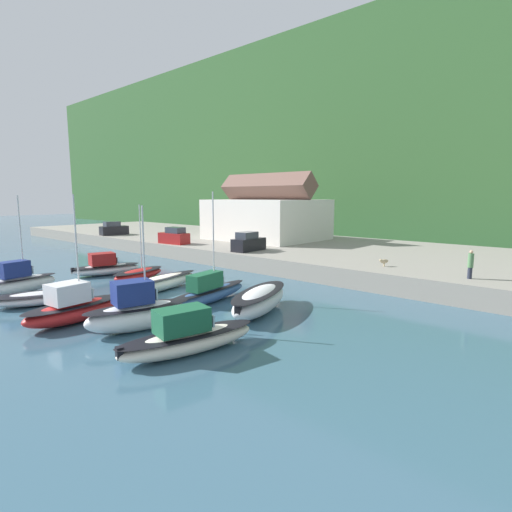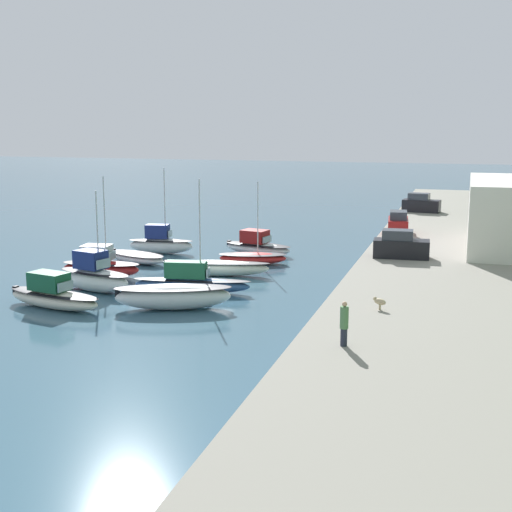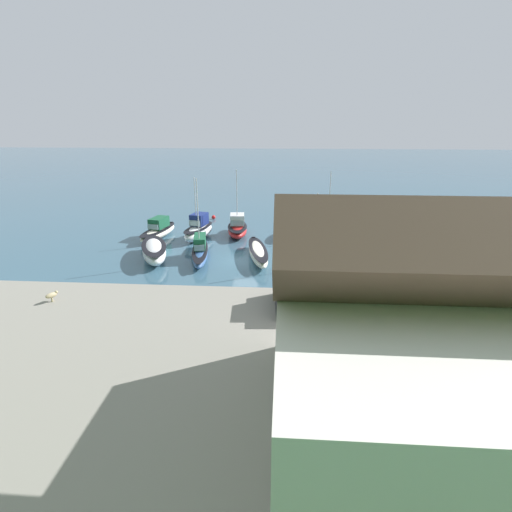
{
  "view_description": "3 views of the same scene",
  "coord_description": "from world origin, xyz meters",
  "px_view_note": "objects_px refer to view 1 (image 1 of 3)",
  "views": [
    {
      "loc": [
        26.23,
        -19.29,
        7.74
      ],
      "look_at": [
        3.35,
        6.47,
        2.62
      ],
      "focal_mm": 28.0,
      "sensor_mm": 36.0,
      "label": 1
    },
    {
      "loc": [
        50.59,
        18.27,
        12.08
      ],
      "look_at": [
        -3.92,
        2.09,
        1.24
      ],
      "focal_mm": 50.0,
      "sensor_mm": 36.0,
      "label": 2
    },
    {
      "loc": [
        -3.6,
        37.35,
        13.31
      ],
      "look_at": [
        -1.43,
        5.47,
        2.34
      ],
      "focal_mm": 28.0,
      "sensor_mm": 36.0,
      "label": 3
    }
  ],
  "objects_px": {
    "moored_boat_7": "(73,308)",
    "parked_car_1": "(114,229)",
    "moored_boat_3": "(208,292)",
    "moored_boat_9": "(188,337)",
    "moored_boat_4": "(260,300)",
    "dog_on_quay": "(384,261)",
    "moored_boat_5": "(18,282)",
    "parked_car_2": "(174,237)",
    "moored_boat_8": "(138,312)",
    "moored_boat_6": "(38,298)",
    "moored_boat_2": "(160,283)",
    "moored_boat_0": "(105,267)",
    "person_on_quay": "(470,264)",
    "parked_car_0": "(248,243)",
    "moored_boat_1": "(139,274)"
  },
  "relations": [
    {
      "from": "moored_boat_7",
      "to": "moored_boat_1",
      "type": "bearing_deg",
      "value": 124.51
    },
    {
      "from": "moored_boat_9",
      "to": "parked_car_2",
      "type": "xyz_separation_m",
      "value": [
        -27.1,
        19.6,
        1.77
      ]
    },
    {
      "from": "moored_boat_7",
      "to": "parked_car_1",
      "type": "xyz_separation_m",
      "value": [
        -34.98,
        22.17,
        1.68
      ]
    },
    {
      "from": "moored_boat_5",
      "to": "person_on_quay",
      "type": "bearing_deg",
      "value": 29.28
    },
    {
      "from": "parked_car_0",
      "to": "parked_car_1",
      "type": "xyz_separation_m",
      "value": [
        -29.04,
        -0.36,
        0.0
      ]
    },
    {
      "from": "moored_boat_6",
      "to": "moored_boat_8",
      "type": "relative_size",
      "value": 0.9
    },
    {
      "from": "moored_boat_9",
      "to": "parked_car_1",
      "type": "bearing_deg",
      "value": 167.3
    },
    {
      "from": "moored_boat_1",
      "to": "parked_car_0",
      "type": "xyz_separation_m",
      "value": [
        2.46,
        12.6,
        2.06
      ]
    },
    {
      "from": "moored_boat_2",
      "to": "moored_boat_6",
      "type": "bearing_deg",
      "value": -120.2
    },
    {
      "from": "moored_boat_7",
      "to": "parked_car_1",
      "type": "height_order",
      "value": "moored_boat_7"
    },
    {
      "from": "moored_boat_3",
      "to": "moored_boat_7",
      "type": "xyz_separation_m",
      "value": [
        -2.79,
        -8.7,
        0.11
      ]
    },
    {
      "from": "moored_boat_4",
      "to": "person_on_quay",
      "type": "relative_size",
      "value": 3.74
    },
    {
      "from": "moored_boat_1",
      "to": "moored_boat_9",
      "type": "height_order",
      "value": "moored_boat_1"
    },
    {
      "from": "moored_boat_0",
      "to": "parked_car_1",
      "type": "bearing_deg",
      "value": 162.3
    },
    {
      "from": "moored_boat_2",
      "to": "moored_boat_9",
      "type": "height_order",
      "value": "moored_boat_9"
    },
    {
      "from": "moored_boat_8",
      "to": "parked_car_1",
      "type": "xyz_separation_m",
      "value": [
        -39.32,
        20.29,
        1.5
      ]
    },
    {
      "from": "moored_boat_3",
      "to": "moored_boat_7",
      "type": "height_order",
      "value": "moored_boat_3"
    },
    {
      "from": "moored_boat_0",
      "to": "parked_car_0",
      "type": "relative_size",
      "value": 1.63
    },
    {
      "from": "moored_boat_8",
      "to": "parked_car_2",
      "type": "bearing_deg",
      "value": 153.35
    },
    {
      "from": "moored_boat_9",
      "to": "dog_on_quay",
      "type": "distance_m",
      "value": 21.29
    },
    {
      "from": "parked_car_0",
      "to": "parked_car_1",
      "type": "bearing_deg",
      "value": 177.09
    },
    {
      "from": "moored_boat_3",
      "to": "moored_boat_9",
      "type": "bearing_deg",
      "value": -56.98
    },
    {
      "from": "moored_boat_9",
      "to": "parked_car_0",
      "type": "xyz_separation_m",
      "value": [
        -15.18,
        20.93,
        1.77
      ]
    },
    {
      "from": "moored_boat_3",
      "to": "moored_boat_0",
      "type": "bearing_deg",
      "value": 169.79
    },
    {
      "from": "moored_boat_8",
      "to": "moored_boat_4",
      "type": "bearing_deg",
      "value": 82.36
    },
    {
      "from": "moored_boat_0",
      "to": "moored_boat_1",
      "type": "distance_m",
      "value": 4.64
    },
    {
      "from": "moored_boat_7",
      "to": "dog_on_quay",
      "type": "xyz_separation_m",
      "value": [
        9.92,
        22.83,
        1.22
      ]
    },
    {
      "from": "moored_boat_4",
      "to": "dog_on_quay",
      "type": "distance_m",
      "value": 13.89
    },
    {
      "from": "moored_boat_0",
      "to": "moored_boat_4",
      "type": "relative_size",
      "value": 0.88
    },
    {
      "from": "moored_boat_8",
      "to": "person_on_quay",
      "type": "height_order",
      "value": "moored_boat_8"
    },
    {
      "from": "moored_boat_3",
      "to": "moored_boat_4",
      "type": "height_order",
      "value": "moored_boat_3"
    },
    {
      "from": "moored_boat_4",
      "to": "moored_boat_5",
      "type": "relative_size",
      "value": 1.02
    },
    {
      "from": "parked_car_1",
      "to": "parked_car_2",
      "type": "relative_size",
      "value": 1.01
    },
    {
      "from": "moored_boat_2",
      "to": "moored_boat_6",
      "type": "relative_size",
      "value": 1.33
    },
    {
      "from": "moored_boat_1",
      "to": "moored_boat_3",
      "type": "height_order",
      "value": "moored_boat_3"
    },
    {
      "from": "moored_boat_6",
      "to": "parked_car_1",
      "type": "height_order",
      "value": "parked_car_1"
    },
    {
      "from": "moored_boat_0",
      "to": "moored_boat_7",
      "type": "relative_size",
      "value": 0.89
    },
    {
      "from": "moored_boat_1",
      "to": "moored_boat_8",
      "type": "xyz_separation_m",
      "value": [
        12.74,
        -8.05,
        0.57
      ]
    },
    {
      "from": "parked_car_1",
      "to": "moored_boat_5",
      "type": "bearing_deg",
      "value": -34.46
    },
    {
      "from": "moored_boat_4",
      "to": "dog_on_quay",
      "type": "bearing_deg",
      "value": 59.12
    },
    {
      "from": "parked_car_1",
      "to": "person_on_quay",
      "type": "xyz_separation_m",
      "value": [
        51.95,
        -0.14,
        0.18
      ]
    },
    {
      "from": "parked_car_2",
      "to": "dog_on_quay",
      "type": "xyz_separation_m",
      "value": [
        27.78,
        1.64,
        -0.46
      ]
    },
    {
      "from": "moored_boat_2",
      "to": "moored_boat_5",
      "type": "relative_size",
      "value": 1.11
    },
    {
      "from": "moored_boat_6",
      "to": "person_on_quay",
      "type": "relative_size",
      "value": 3.07
    },
    {
      "from": "moored_boat_9",
      "to": "moored_boat_2",
      "type": "bearing_deg",
      "value": 162.85
    },
    {
      "from": "dog_on_quay",
      "to": "moored_boat_4",
      "type": "bearing_deg",
      "value": 111.65
    },
    {
      "from": "person_on_quay",
      "to": "parked_car_2",
      "type": "bearing_deg",
      "value": -178.64
    },
    {
      "from": "moored_boat_2",
      "to": "moored_boat_7",
      "type": "bearing_deg",
      "value": -81.08
    },
    {
      "from": "moored_boat_0",
      "to": "moored_boat_2",
      "type": "bearing_deg",
      "value": 10.49
    },
    {
      "from": "moored_boat_5",
      "to": "moored_boat_9",
      "type": "xyz_separation_m",
      "value": [
        19.84,
        1.22,
        -0.16
      ]
    }
  ]
}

